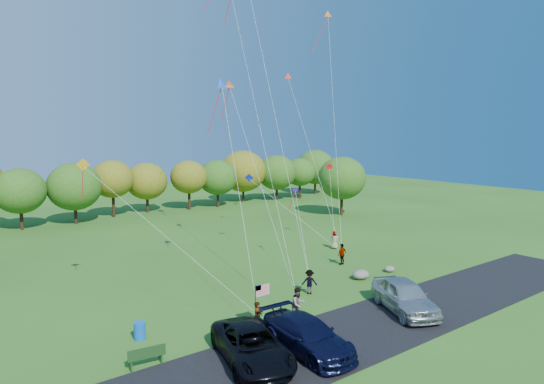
{
  "coord_description": "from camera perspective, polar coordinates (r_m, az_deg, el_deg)",
  "views": [
    {
      "loc": [
        -19.78,
        -20.91,
        10.73
      ],
      "look_at": [
        0.73,
        6.0,
        6.41
      ],
      "focal_mm": 32.0,
      "sensor_mm": 36.0,
      "label": 1
    }
  ],
  "objects": [
    {
      "name": "park_bench",
      "position": [
        23.98,
        -14.56,
        -18.18
      ],
      "size": [
        1.73,
        0.54,
        0.96
      ],
      "rotation": [
        0.0,
        0.0,
        -0.13
      ],
      "color": "#193D16",
      "rests_on": "ground"
    },
    {
      "name": "boulder_far",
      "position": [
        38.44,
        13.66,
        -8.79
      ],
      "size": [
        0.86,
        0.72,
        0.45
      ],
      "primitive_type": "ellipsoid",
      "color": "gray",
      "rests_on": "ground"
    },
    {
      "name": "flyer_e",
      "position": [
        44.6,
        7.38,
        -5.61
      ],
      "size": [
        0.93,
        0.95,
        1.65
      ],
      "primitive_type": "imported",
      "rotation": [
        0.0,
        0.0,
        2.29
      ],
      "color": "#4C4C59",
      "rests_on": "ground"
    },
    {
      "name": "flag_assembly",
      "position": [
        26.43,
        -1.44,
        -12.13
      ],
      "size": [
        0.96,
        0.62,
        2.58
      ],
      "color": "black",
      "rests_on": "ground"
    },
    {
      "name": "flyer_a",
      "position": [
        26.63,
        -1.65,
        -14.5
      ],
      "size": [
        0.74,
        0.69,
        1.69
      ],
      "primitive_type": "imported",
      "rotation": [
        0.0,
        0.0,
        0.62
      ],
      "color": "#4C4C59",
      "rests_on": "ground"
    },
    {
      "name": "treeline",
      "position": [
        60.28,
        -17.96,
        1.25
      ],
      "size": [
        75.19,
        27.5,
        8.71
      ],
      "color": "#342112",
      "rests_on": "ground"
    },
    {
      "name": "boulder_near",
      "position": [
        36.2,
        10.4,
        -9.53
      ],
      "size": [
        1.34,
        1.05,
        0.67
      ],
      "primitive_type": "ellipsoid",
      "color": "gray",
      "rests_on": "ground"
    },
    {
      "name": "flyer_c",
      "position": [
        32.5,
        4.43,
        -10.49
      ],
      "size": [
        1.19,
        1.15,
        1.63
      ],
      "primitive_type": "imported",
      "rotation": [
        0.0,
        0.0,
        2.42
      ],
      "color": "#4C4C59",
      "rests_on": "ground"
    },
    {
      "name": "minivan_silver",
      "position": [
        30.28,
        15.34,
        -11.7
      ],
      "size": [
        4.41,
        6.01,
        1.9
      ],
      "primitive_type": "imported",
      "rotation": [
        0.0,
        0.0,
        -0.44
      ],
      "color": "#ADB4B9",
      "rests_on": "asphalt_lane"
    },
    {
      "name": "trash_barrel",
      "position": [
        26.85,
        -15.3,
        -15.49
      ],
      "size": [
        0.6,
        0.6,
        0.9
      ],
      "primitive_type": "cylinder",
      "color": "blue",
      "rests_on": "ground"
    },
    {
      "name": "minivan_dark",
      "position": [
        23.47,
        -2.39,
        -17.57
      ],
      "size": [
        4.17,
        6.32,
        1.62
      ],
      "primitive_type": "imported",
      "rotation": [
        0.0,
        0.0,
        -0.28
      ],
      "color": "black",
      "rests_on": "asphalt_lane"
    },
    {
      "name": "asphalt_lane",
      "position": [
        28.13,
        11.65,
        -15.22
      ],
      "size": [
        44.0,
        6.0,
        0.06
      ],
      "primitive_type": "cube",
      "color": "black",
      "rests_on": "ground"
    },
    {
      "name": "flyer_d",
      "position": [
        39.55,
        8.24,
        -7.24
      ],
      "size": [
        1.06,
        0.54,
        1.73
      ],
      "primitive_type": "imported",
      "rotation": [
        0.0,
        0.0,
        3.26
      ],
      "color": "#4C4C59",
      "rests_on": "ground"
    },
    {
      "name": "ground",
      "position": [
        30.72,
        5.87,
        -13.2
      ],
      "size": [
        140.0,
        140.0,
        0.0
      ],
      "primitive_type": "plane",
      "color": "#2E5518",
      "rests_on": "ground"
    },
    {
      "name": "minivan_navy",
      "position": [
        24.45,
        4.17,
        -16.5
      ],
      "size": [
        2.55,
        5.74,
        1.64
      ],
      "primitive_type": "imported",
      "rotation": [
        0.0,
        0.0,
        -0.05
      ],
      "color": "black",
      "rests_on": "asphalt_lane"
    },
    {
      "name": "flyer_b",
      "position": [
        28.2,
        3.08,
        -13.02
      ],
      "size": [
        0.94,
        0.75,
        1.89
      ],
      "primitive_type": "imported",
      "rotation": [
        0.0,
        0.0,
        0.03
      ],
      "color": "#4C4C59",
      "rests_on": "ground"
    },
    {
      "name": "kites_aloft",
      "position": [
        41.99,
        -2.72,
        18.82
      ],
      "size": [
        26.64,
        10.85,
        20.78
      ],
      "color": "#F31B7B",
      "rests_on": "ground"
    }
  ]
}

